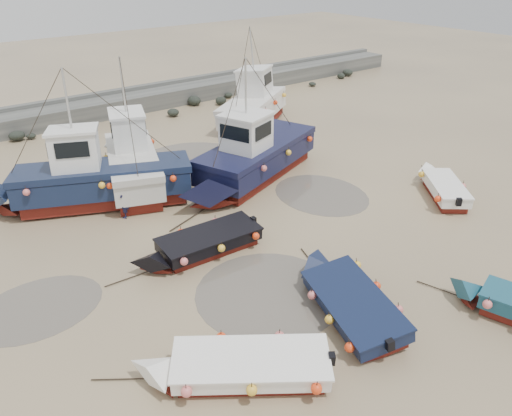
# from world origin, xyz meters

# --- Properties ---
(ground) EXTENTS (120.00, 120.00, 0.00)m
(ground) POSITION_xyz_m (0.00, 0.00, 0.00)
(ground) COLOR tan
(ground) RESTS_ON ground
(seawall) EXTENTS (60.00, 4.92, 1.50)m
(seawall) POSITION_xyz_m (0.05, 21.99, 0.63)
(seawall) COLOR slate
(seawall) RESTS_ON ground
(puddle_a) EXTENTS (5.12, 5.12, 0.01)m
(puddle_a) POSITION_xyz_m (-2.48, -1.08, 0.00)
(puddle_a) COLOR #5D564C
(puddle_a) RESTS_ON ground
(puddle_b) EXTENTS (4.13, 4.13, 0.01)m
(puddle_b) POSITION_xyz_m (4.51, 3.45, 0.00)
(puddle_b) COLOR #5D564C
(puddle_b) RESTS_ON ground
(puddle_c) EXTENTS (4.29, 4.29, 0.01)m
(puddle_c) POSITION_xyz_m (-9.07, 3.01, 0.00)
(puddle_c) COLOR #5D564C
(puddle_c) RESTS_ON ground
(puddle_d) EXTENTS (6.24, 6.24, 0.01)m
(puddle_d) POSITION_xyz_m (1.74, 11.06, 0.00)
(puddle_d) COLOR #5D564C
(puddle_d) RESTS_ON ground
(dinghy_0) EXTENTS (5.80, 4.55, 1.43)m
(dinghy_0) POSITION_xyz_m (-5.58, -3.54, 0.54)
(dinghy_0) COLOR maroon
(dinghy_0) RESTS_ON ground
(dinghy_1) EXTENTS (3.35, 6.36, 1.43)m
(dinghy_1) POSITION_xyz_m (-0.94, -3.43, 0.54)
(dinghy_1) COLOR maroon
(dinghy_1) RESTS_ON ground
(dinghy_3) EXTENTS (4.18, 4.87, 1.43)m
(dinghy_3) POSITION_xyz_m (9.06, -0.19, 0.55)
(dinghy_3) COLOR maroon
(dinghy_3) RESTS_ON ground
(dinghy_4) EXTENTS (6.43, 2.23, 1.43)m
(dinghy_4) POSITION_xyz_m (-2.96, 2.49, 0.54)
(dinghy_4) COLOR maroon
(dinghy_4) RESTS_ON ground
(cabin_boat_0) EXTENTS (10.62, 6.26, 6.22)m
(cabin_boat_0) POSITION_xyz_m (-4.68, 9.20, 1.31)
(cabin_boat_0) COLOR maroon
(cabin_boat_0) RESTS_ON ground
(cabin_boat_1) EXTENTS (4.78, 9.47, 6.22)m
(cabin_boat_1) POSITION_xyz_m (-2.08, 10.27, 1.36)
(cabin_boat_1) COLOR maroon
(cabin_boat_1) RESTS_ON ground
(cabin_boat_2) EXTENTS (10.68, 5.66, 6.22)m
(cabin_boat_2) POSITION_xyz_m (2.83, 6.90, 1.31)
(cabin_boat_2) COLOR maroon
(cabin_boat_2) RESTS_ON ground
(cabin_boat_3) EXTENTS (8.82, 6.46, 6.22)m
(cabin_boat_3) POSITION_xyz_m (8.95, 14.24, 1.36)
(cabin_boat_3) COLOR maroon
(cabin_boat_3) RESTS_ON ground
(person) EXTENTS (0.74, 0.69, 1.69)m
(person) POSITION_xyz_m (-3.98, 7.11, 0.00)
(person) COLOR #181939
(person) RESTS_ON ground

